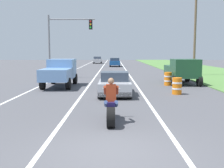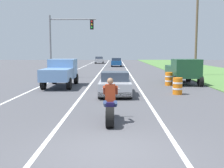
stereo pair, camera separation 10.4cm
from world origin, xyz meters
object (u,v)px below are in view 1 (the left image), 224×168
at_px(motorcycle_with_rider, 111,107).
at_px(distant_car_further_ahead, 98,60).
at_px(sports_car_silver, 115,84).
at_px(pickup_truck_left_lane_light_blue, 60,71).
at_px(traffic_light_mast_near, 63,36).
at_px(construction_barrel_nearest, 177,86).
at_px(pickup_truck_right_shoulder_dark_green, 182,70).
at_px(distant_car_far_ahead, 115,62).
at_px(construction_barrel_mid, 168,79).

xyz_separation_m(motorcycle_with_rider, distant_car_further_ahead, (-3.44, 51.02, 0.18)).
xyz_separation_m(sports_car_silver, pickup_truck_left_lane_light_blue, (-3.99, 3.76, 0.48)).
bearing_deg(traffic_light_mast_near, construction_barrel_nearest, -50.01).
distance_m(pickup_truck_right_shoulder_dark_green, distant_car_far_ahead, 26.40).
bearing_deg(construction_barrel_nearest, distant_car_further_ahead, 99.37).
distance_m(sports_car_silver, construction_barrel_nearest, 3.73).
xyz_separation_m(motorcycle_with_rider, construction_barrel_mid, (4.20, 11.06, -0.09)).
xyz_separation_m(construction_barrel_mid, distant_car_far_ahead, (-3.90, 26.95, 0.27)).
distance_m(motorcycle_with_rider, pickup_truck_right_shoulder_dark_green, 13.33).
height_order(pickup_truck_left_lane_light_blue, construction_barrel_mid, pickup_truck_left_lane_light_blue).
relative_size(motorcycle_with_rider, distant_car_far_ahead, 0.55).
distance_m(construction_barrel_mid, distant_car_further_ahead, 40.69).
relative_size(construction_barrel_mid, distant_car_far_ahead, 0.25).
distance_m(sports_car_silver, pickup_truck_right_shoulder_dark_green, 7.71).
height_order(pickup_truck_left_lane_light_blue, construction_barrel_nearest, pickup_truck_left_lane_light_blue).
height_order(motorcycle_with_rider, distant_car_further_ahead, motorcycle_with_rider).
bearing_deg(construction_barrel_nearest, distant_car_far_ahead, 96.51).
distance_m(pickup_truck_right_shoulder_dark_green, construction_barrel_mid, 1.80).
relative_size(construction_barrel_mid, distant_car_further_ahead, 0.25).
relative_size(traffic_light_mast_near, distant_car_far_ahead, 1.50).
height_order(construction_barrel_nearest, distant_car_further_ahead, distant_car_further_ahead).
height_order(motorcycle_with_rider, pickup_truck_left_lane_light_blue, pickup_truck_left_lane_light_blue).
relative_size(construction_barrel_nearest, construction_barrel_mid, 1.00).
height_order(motorcycle_with_rider, pickup_truck_right_shoulder_dark_green, pickup_truck_right_shoulder_dark_green).
relative_size(distant_car_far_ahead, distant_car_further_ahead, 1.00).
relative_size(traffic_light_mast_near, construction_barrel_mid, 6.00).
bearing_deg(distant_car_further_ahead, motorcycle_with_rider, -86.14).
relative_size(construction_barrel_nearest, distant_car_far_ahead, 0.25).
bearing_deg(motorcycle_with_rider, distant_car_far_ahead, 89.54).
height_order(motorcycle_with_rider, distant_car_far_ahead, motorcycle_with_rider).
relative_size(motorcycle_with_rider, traffic_light_mast_near, 0.37).
distance_m(traffic_light_mast_near, distant_car_far_ahead, 21.90).
xyz_separation_m(motorcycle_with_rider, construction_barrel_nearest, (3.88, 6.68, -0.09)).
bearing_deg(traffic_light_mast_near, sports_car_silver, -64.74).
height_order(sports_car_silver, construction_barrel_mid, sports_car_silver).
bearing_deg(traffic_light_mast_near, motorcycle_with_rider, -74.43).
bearing_deg(distant_car_further_ahead, construction_barrel_mid, -79.17).
bearing_deg(construction_barrel_mid, traffic_light_mast_near, 146.65).
bearing_deg(distant_car_far_ahead, construction_barrel_mid, -81.77).
distance_m(sports_car_silver, distant_car_further_ahead, 44.56).
height_order(pickup_truck_right_shoulder_dark_green, construction_barrel_mid, pickup_truck_right_shoulder_dark_green).
relative_size(motorcycle_with_rider, construction_barrel_mid, 2.21).
bearing_deg(pickup_truck_right_shoulder_dark_green, construction_barrel_mid, -140.73).
height_order(motorcycle_with_rider, sports_car_silver, motorcycle_with_rider).
height_order(sports_car_silver, distant_car_far_ahead, distant_car_far_ahead).
bearing_deg(construction_barrel_nearest, pickup_truck_left_lane_light_blue, 154.48).
xyz_separation_m(sports_car_silver, construction_barrel_mid, (4.05, 4.45, -0.13)).
height_order(motorcycle_with_rider, traffic_light_mast_near, traffic_light_mast_near).
relative_size(motorcycle_with_rider, sports_car_silver, 0.51).
relative_size(motorcycle_with_rider, construction_barrel_nearest, 2.21).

